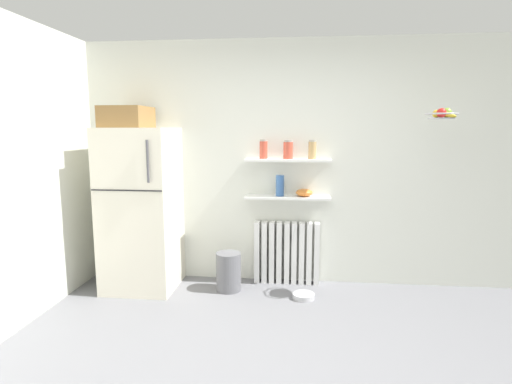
{
  "coord_description": "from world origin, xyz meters",
  "views": [
    {
      "loc": [
        0.13,
        -2.45,
        1.68
      ],
      "look_at": [
        -0.3,
        1.6,
        1.05
      ],
      "focal_mm": 29.13,
      "sensor_mm": 36.0,
      "label": 1
    }
  ],
  "objects_px": {
    "storage_jar_1": "(288,150)",
    "pet_food_bowl": "(304,296)",
    "storage_jar_2": "(312,150)",
    "radiator": "(287,253)",
    "refrigerator": "(140,205)",
    "storage_jar_0": "(264,149)",
    "shelf_bowl": "(304,193)",
    "vase": "(280,186)",
    "trash_bin": "(229,272)",
    "hanging_fruit_basket": "(442,114)"
  },
  "relations": [
    {
      "from": "storage_jar_1",
      "to": "refrigerator",
      "type": "bearing_deg",
      "value": -171.2
    },
    {
      "from": "storage_jar_2",
      "to": "radiator",
      "type": "bearing_deg",
      "value": 173.24
    },
    {
      "from": "radiator",
      "to": "storage_jar_0",
      "type": "xyz_separation_m",
      "value": [
        -0.25,
        -0.03,
        1.12
      ]
    },
    {
      "from": "radiator",
      "to": "hanging_fruit_basket",
      "type": "distance_m",
      "value": 2.07
    },
    {
      "from": "storage_jar_2",
      "to": "pet_food_bowl",
      "type": "relative_size",
      "value": 0.9
    },
    {
      "from": "radiator",
      "to": "hanging_fruit_basket",
      "type": "bearing_deg",
      "value": -16.26
    },
    {
      "from": "refrigerator",
      "to": "hanging_fruit_basket",
      "type": "height_order",
      "value": "refrigerator"
    },
    {
      "from": "radiator",
      "to": "storage_jar_2",
      "type": "xyz_separation_m",
      "value": [
        0.25,
        -0.03,
        1.12
      ]
    },
    {
      "from": "storage_jar_0",
      "to": "vase",
      "type": "bearing_deg",
      "value": 0.0
    },
    {
      "from": "trash_bin",
      "to": "hanging_fruit_basket",
      "type": "height_order",
      "value": "hanging_fruit_basket"
    },
    {
      "from": "storage_jar_0",
      "to": "shelf_bowl",
      "type": "xyz_separation_m",
      "value": [
        0.43,
        0.0,
        -0.45
      ]
    },
    {
      "from": "radiator",
      "to": "vase",
      "type": "distance_m",
      "value": 0.74
    },
    {
      "from": "pet_food_bowl",
      "to": "trash_bin",
      "type": "bearing_deg",
      "value": 169.99
    },
    {
      "from": "radiator",
      "to": "vase",
      "type": "bearing_deg",
      "value": -158.96
    },
    {
      "from": "storage_jar_2",
      "to": "storage_jar_1",
      "type": "bearing_deg",
      "value": -180.0
    },
    {
      "from": "radiator",
      "to": "storage_jar_2",
      "type": "height_order",
      "value": "storage_jar_2"
    },
    {
      "from": "vase",
      "to": "shelf_bowl",
      "type": "bearing_deg",
      "value": 0.0
    },
    {
      "from": "storage_jar_1",
      "to": "vase",
      "type": "relative_size",
      "value": 0.88
    },
    {
      "from": "storage_jar_2",
      "to": "trash_bin",
      "type": "height_order",
      "value": "storage_jar_2"
    },
    {
      "from": "refrigerator",
      "to": "vase",
      "type": "height_order",
      "value": "refrigerator"
    },
    {
      "from": "refrigerator",
      "to": "storage_jar_1",
      "type": "xyz_separation_m",
      "value": [
        1.52,
        0.24,
        0.57
      ]
    },
    {
      "from": "storage_jar_0",
      "to": "vase",
      "type": "height_order",
      "value": "storage_jar_0"
    },
    {
      "from": "pet_food_bowl",
      "to": "shelf_bowl",
      "type": "bearing_deg",
      "value": 91.09
    },
    {
      "from": "hanging_fruit_basket",
      "to": "vase",
      "type": "bearing_deg",
      "value": 165.64
    },
    {
      "from": "storage_jar_0",
      "to": "shelf_bowl",
      "type": "distance_m",
      "value": 0.63
    },
    {
      "from": "refrigerator",
      "to": "hanging_fruit_basket",
      "type": "bearing_deg",
      "value": -2.8
    },
    {
      "from": "refrigerator",
      "to": "hanging_fruit_basket",
      "type": "distance_m",
      "value": 3.06
    },
    {
      "from": "storage_jar_0",
      "to": "storage_jar_2",
      "type": "distance_m",
      "value": 0.51
    },
    {
      "from": "refrigerator",
      "to": "storage_jar_2",
      "type": "distance_m",
      "value": 1.88
    },
    {
      "from": "storage_jar_1",
      "to": "vase",
      "type": "bearing_deg",
      "value": 180.0
    },
    {
      "from": "trash_bin",
      "to": "storage_jar_2",
      "type": "bearing_deg",
      "value": 16.4
    },
    {
      "from": "vase",
      "to": "trash_bin",
      "type": "height_order",
      "value": "vase"
    },
    {
      "from": "refrigerator",
      "to": "storage_jar_1",
      "type": "height_order",
      "value": "refrigerator"
    },
    {
      "from": "storage_jar_0",
      "to": "storage_jar_1",
      "type": "bearing_deg",
      "value": -0.0
    },
    {
      "from": "radiator",
      "to": "storage_jar_1",
      "type": "bearing_deg",
      "value": -90.0
    },
    {
      "from": "vase",
      "to": "pet_food_bowl",
      "type": "relative_size",
      "value": 1.01
    },
    {
      "from": "radiator",
      "to": "storage_jar_2",
      "type": "distance_m",
      "value": 1.15
    },
    {
      "from": "storage_jar_2",
      "to": "hanging_fruit_basket",
      "type": "relative_size",
      "value": 0.69
    },
    {
      "from": "refrigerator",
      "to": "shelf_bowl",
      "type": "xyz_separation_m",
      "value": [
        1.7,
        0.24,
        0.12
      ]
    },
    {
      "from": "storage_jar_2",
      "to": "pet_food_bowl",
      "type": "bearing_deg",
      "value": -99.92
    },
    {
      "from": "storage_jar_0",
      "to": "hanging_fruit_basket",
      "type": "xyz_separation_m",
      "value": [
        1.65,
        -0.38,
        0.34
      ]
    },
    {
      "from": "trash_bin",
      "to": "pet_food_bowl",
      "type": "xyz_separation_m",
      "value": [
        0.78,
        -0.14,
        -0.17
      ]
    },
    {
      "from": "radiator",
      "to": "refrigerator",
      "type": "bearing_deg",
      "value": -170.1
    },
    {
      "from": "shelf_bowl",
      "to": "vase",
      "type": "bearing_deg",
      "value": 180.0
    },
    {
      "from": "trash_bin",
      "to": "shelf_bowl",
      "type": "bearing_deg",
      "value": 17.89
    },
    {
      "from": "storage_jar_1",
      "to": "pet_food_bowl",
      "type": "height_order",
      "value": "storage_jar_1"
    },
    {
      "from": "storage_jar_2",
      "to": "pet_food_bowl",
      "type": "xyz_separation_m",
      "value": [
        -0.07,
        -0.39,
        -1.43
      ]
    },
    {
      "from": "radiator",
      "to": "vase",
      "type": "height_order",
      "value": "vase"
    },
    {
      "from": "radiator",
      "to": "shelf_bowl",
      "type": "height_order",
      "value": "shelf_bowl"
    },
    {
      "from": "radiator",
      "to": "storage_jar_0",
      "type": "distance_m",
      "value": 1.15
    }
  ]
}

